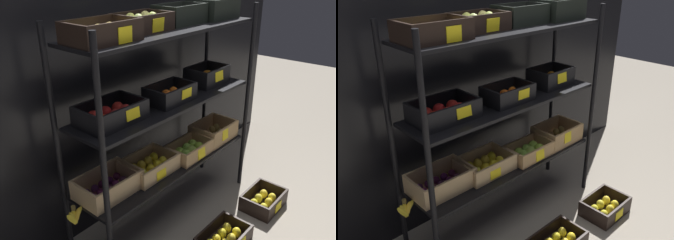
{
  "view_description": "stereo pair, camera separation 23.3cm",
  "coord_description": "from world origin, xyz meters",
  "views": [
    {
      "loc": [
        -1.63,
        -1.38,
        1.73
      ],
      "look_at": [
        0.0,
        0.0,
        0.77
      ],
      "focal_mm": 37.87,
      "sensor_mm": 36.0,
      "label": 1
    },
    {
      "loc": [
        -1.47,
        -1.55,
        1.73
      ],
      "look_at": [
        0.0,
        0.0,
        0.77
      ],
      "focal_mm": 37.87,
      "sensor_mm": 36.0,
      "label": 2
    }
  ],
  "objects": [
    {
      "name": "storefront_wall",
      "position": [
        0.0,
        0.4,
        1.18
      ],
      "size": [
        3.82,
        0.12,
        2.36
      ],
      "primitive_type": "cube",
      "color": "black",
      "rests_on": "ground_plane"
    },
    {
      "name": "display_rack",
      "position": [
        -0.01,
        0.0,
        0.91
      ],
      "size": [
        1.54,
        0.42,
        1.5
      ],
      "color": "black",
      "rests_on": "ground_plane"
    },
    {
      "name": "ground_plane",
      "position": [
        0.0,
        0.0,
        0.0
      ],
      "size": [
        10.0,
        10.0,
        0.0
      ],
      "primitive_type": "plane",
      "color": "gray"
    },
    {
      "name": "crate_ground_left_lemon",
      "position": [
        -0.0,
        -0.48,
        0.05
      ],
      "size": [
        0.37,
        0.25,
        0.11
      ],
      "color": "black",
      "rests_on": "ground_plane"
    },
    {
      "name": "crate_ground_center_lemon",
      "position": [
        0.55,
        -0.5,
        0.05
      ],
      "size": [
        0.34,
        0.25,
        0.12
      ],
      "color": "black",
      "rests_on": "ground_plane"
    }
  ]
}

